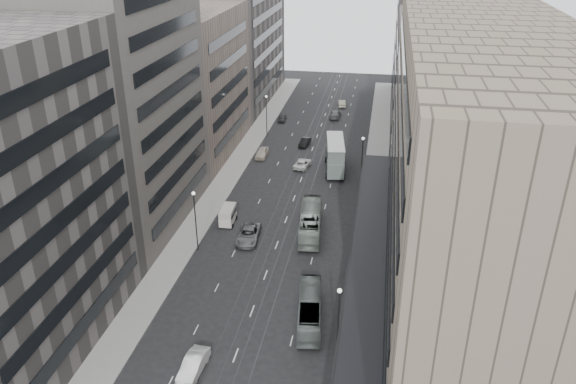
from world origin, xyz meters
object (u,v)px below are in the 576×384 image
Objects in this scene: bus_near at (310,309)px; bus_far at (310,222)px; sedan_2 at (248,234)px; panel_van at (228,215)px; sedan_1 at (193,365)px; double_decker at (335,155)px.

bus_near is 0.86× the size of bus_far.
bus_near is 1.66× the size of sedan_2.
bus_near reaches higher than panel_van.
panel_van is at bearing 102.70° from sedan_1.
bus_far is 8.52m from sedan_2.
panel_van is (-11.62, 0.47, -0.27)m from bus_far.
bus_near is 0.99× the size of double_decker.
bus_far reaches higher than bus_near.
double_decker is 24.59m from panel_van.
sedan_1 is at bearing 70.41° from bus_far.
double_decker is at bearing 65.99° from sedan_2.
bus_near is 13.44m from sedan_1.
bus_far is 2.94× the size of panel_van.
sedan_2 is (-8.94, -24.87, -2.07)m from double_decker.
double_decker is 2.57× the size of panel_van.
double_decker reaches higher than sedan_1.
double_decker is (1.19, 21.40, 1.29)m from bus_far.
bus_far is at bearing -100.57° from double_decker.
bus_near reaches higher than sedan_1.
sedan_1 is (4.50, -28.39, -0.55)m from panel_van.
bus_near is 18.23m from sedan_2.
bus_far is 1.93× the size of sedan_2.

